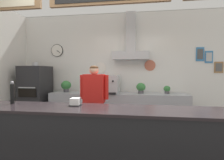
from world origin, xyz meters
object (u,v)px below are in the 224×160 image
potted_rosemary (141,88)px  napkin_holder (75,102)px  espresso_machine (108,84)px  pizza_oven (36,96)px  potted_basil (167,89)px  pepper_grinder (12,92)px  potted_oregano (87,87)px  shop_worker (94,103)px  potted_thyme (66,86)px

potted_rosemary → napkin_holder: size_ratio=1.88×
espresso_machine → napkin_holder: 2.39m
pizza_oven → potted_basil: (3.30, 0.14, 0.21)m
potted_basil → potted_rosemary: 0.62m
pizza_oven → pepper_grinder: size_ratio=5.68×
pizza_oven → potted_oregano: (1.35, 0.10, 0.23)m
shop_worker → pepper_grinder: (-0.76, -1.23, 0.33)m
potted_basil → potted_rosemary: size_ratio=0.74×
potted_rosemary → shop_worker: bearing=-125.9°
pizza_oven → potted_rosemary: pizza_oven is taller
potted_basil → potted_rosemary: (-0.61, -0.05, 0.04)m
potted_rosemary → pepper_grinder: pepper_grinder is taller
espresso_machine → napkin_holder: bearing=-89.3°
pepper_grinder → pizza_oven: bearing=115.0°
espresso_machine → potted_basil: 1.42m
pepper_grinder → napkin_holder: bearing=0.3°
potted_rosemary → pizza_oven: bearing=-178.0°
potted_basil → potted_oregano: bearing=-178.9°
potted_thyme → potted_rosemary: bearing=0.3°
shop_worker → espresso_machine: size_ratio=2.83×
espresso_machine → potted_oregano: size_ratio=2.43×
potted_thyme → shop_worker: bearing=-48.3°
shop_worker → potted_rosemary: (0.85, 1.18, 0.21)m
pepper_grinder → potted_oregano: bearing=83.6°
potted_oregano → pepper_grinder: 2.43m
pizza_oven → espresso_machine: 1.92m
pepper_grinder → shop_worker: bearing=58.3°
potted_thyme → espresso_machine: bearing=-0.3°
potted_basil → napkin_holder: bearing=-119.5°
potted_thyme → potted_basil: size_ratio=1.54×
potted_basil → potted_rosemary: bearing=-175.8°
shop_worker → potted_oregano: bearing=-67.4°
pepper_grinder → espresso_machine: bearing=71.3°
shop_worker → potted_rosemary: 1.47m
espresso_machine → napkin_holder: (0.03, -2.39, -0.05)m
espresso_machine → potted_oregano: (-0.54, 0.02, -0.09)m
pizza_oven → potted_rosemary: bearing=2.0°
potted_basil → napkin_holder: napkin_holder is taller
shop_worker → potted_basil: shop_worker is taller
shop_worker → potted_basil: (1.47, 1.22, 0.17)m
potted_basil → pepper_grinder: (-2.23, -2.45, 0.16)m
shop_worker → espresso_machine: 1.20m
potted_thyme → pepper_grinder: (0.28, -2.40, 0.10)m
potted_rosemary → potted_oregano: 1.34m
napkin_holder → pizza_oven: bearing=129.7°
pizza_oven → potted_oregano: size_ratio=7.44×
potted_basil → pepper_grinder: bearing=-132.2°
potted_rosemary → pepper_grinder: bearing=-123.8°
espresso_machine → potted_oregano: espresso_machine is taller
shop_worker → potted_oregano: (-0.49, 1.18, 0.19)m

